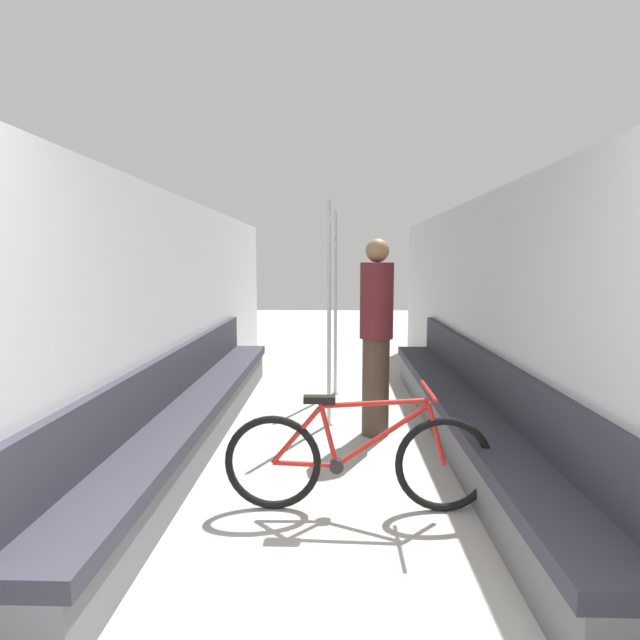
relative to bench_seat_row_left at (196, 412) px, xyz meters
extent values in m
cube|color=#B2B2B7|center=(-0.25, -0.02, 0.81)|extent=(0.10, 9.57, 2.18)
cube|color=#B2B2B7|center=(2.59, -0.02, 0.81)|extent=(0.10, 9.57, 2.18)
cube|color=#5B5B60|center=(0.03, 0.00, -0.11)|extent=(0.38, 5.07, 0.33)
cube|color=#2D2D38|center=(0.03, 0.00, 0.10)|extent=(0.45, 5.07, 0.10)
cube|color=#2D2D38|center=(-0.16, 0.00, 0.35)|extent=(0.07, 5.07, 0.40)
cube|color=#5B5B60|center=(2.31, 0.00, -0.11)|extent=(0.38, 5.07, 0.33)
cube|color=#2D2D38|center=(2.31, 0.00, 0.10)|extent=(0.45, 5.07, 0.10)
cube|color=#2D2D38|center=(2.50, 0.00, 0.35)|extent=(0.07, 5.07, 0.40)
torus|color=black|center=(0.82, -1.16, 0.03)|extent=(0.62, 0.05, 0.62)
torus|color=black|center=(1.91, -1.16, 0.03)|extent=(0.62, 0.05, 0.62)
cylinder|color=#B21E19|center=(1.03, -1.16, 0.02)|extent=(0.41, 0.03, 0.05)
cylinder|color=#B21E19|center=(0.97, -1.16, 0.21)|extent=(0.32, 0.03, 0.38)
cylinder|color=#B21E19|center=(1.18, -1.16, 0.23)|extent=(0.14, 0.03, 0.44)
cylinder|color=#B21E19|center=(1.52, -1.16, 0.22)|extent=(0.59, 0.03, 0.43)
cylinder|color=#B21E19|center=(1.46, -1.16, 0.43)|extent=(0.68, 0.03, 0.07)
cylinder|color=#B21E19|center=(1.86, -1.16, 0.23)|extent=(0.14, 0.03, 0.41)
cylinder|color=black|center=(1.23, -1.16, 0.02)|extent=(0.09, 0.06, 0.09)
cube|color=black|center=(1.12, -1.16, 0.45)|extent=(0.20, 0.07, 0.04)
cylinder|color=#B21E19|center=(1.80, -1.16, 0.51)|extent=(0.02, 0.46, 0.02)
cylinder|color=gray|center=(1.16, 0.51, -0.27)|extent=(0.08, 0.08, 0.01)
cylinder|color=silver|center=(1.16, 0.51, 0.80)|extent=(0.04, 0.04, 2.16)
cylinder|color=gray|center=(1.22, 1.65, -0.27)|extent=(0.08, 0.08, 0.01)
cylinder|color=silver|center=(1.22, 1.65, 0.80)|extent=(0.04, 0.04, 2.16)
cylinder|color=#473828|center=(1.59, 0.25, 0.17)|extent=(0.25, 0.25, 0.90)
cylinder|color=#5B1E23|center=(1.59, 0.25, 0.96)|extent=(0.30, 0.30, 0.68)
sphere|color=#936B4C|center=(1.59, 0.25, 1.40)|extent=(0.21, 0.21, 0.21)
camera|label=1|loc=(1.22, -4.20, 1.31)|focal=28.00mm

